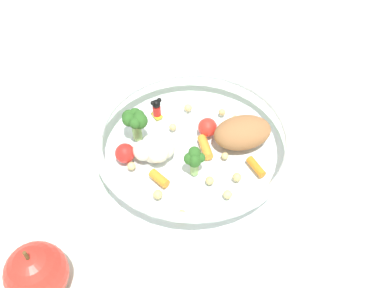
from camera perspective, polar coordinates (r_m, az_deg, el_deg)
name	(u,v)px	position (r m, az deg, el deg)	size (l,w,h in m)	color
ground_plane	(194,148)	(0.60, 0.20, -0.46)	(2.40, 2.40, 0.00)	silver
food_container	(191,142)	(0.57, -0.11, 0.21)	(0.25, 0.25, 0.06)	white
loose_apple	(37,273)	(0.49, -19.13, -15.25)	(0.06, 0.06, 0.08)	red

